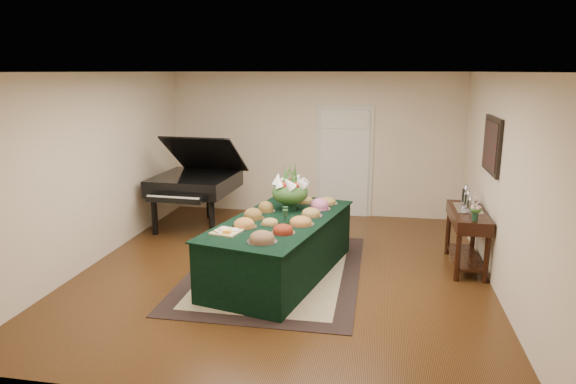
% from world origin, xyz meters
% --- Properties ---
extents(ground, '(6.00, 6.00, 0.00)m').
position_xyz_m(ground, '(0.00, 0.00, 0.00)').
color(ground, black).
rests_on(ground, ground).
extents(area_rug, '(2.32, 3.24, 0.01)m').
position_xyz_m(area_rug, '(-0.11, -0.07, 0.01)').
color(area_rug, black).
rests_on(area_rug, ground).
extents(kitchen_doorway, '(1.05, 0.07, 2.10)m').
position_xyz_m(kitchen_doorway, '(0.60, 2.97, 1.02)').
color(kitchen_doorway, beige).
rests_on(kitchen_doorway, ground).
extents(buffet_table, '(1.79, 2.82, 0.80)m').
position_xyz_m(buffet_table, '(-0.01, -0.19, 0.40)').
color(buffet_table, black).
rests_on(buffet_table, ground).
extents(food_platters, '(1.22, 2.30, 0.12)m').
position_xyz_m(food_platters, '(0.06, -0.13, 0.84)').
color(food_platters, silver).
rests_on(food_platters, buffet_table).
extents(cutting_board, '(0.38, 0.38, 0.10)m').
position_xyz_m(cutting_board, '(-0.54, -0.87, 0.83)').
color(cutting_board, tan).
rests_on(cutting_board, buffet_table).
extents(green_goblets, '(0.10, 0.23, 0.18)m').
position_xyz_m(green_goblets, '(0.07, -0.29, 0.89)').
color(green_goblets, '#13301F').
rests_on(green_goblets, buffet_table).
extents(floral_centerpiece, '(0.53, 0.53, 0.53)m').
position_xyz_m(floral_centerpiece, '(0.03, 0.30, 1.11)').
color(floral_centerpiece, '#13301F').
rests_on(floral_centerpiece, buffet_table).
extents(grand_piano, '(1.50, 1.66, 1.65)m').
position_xyz_m(grand_piano, '(-1.91, 1.71, 0.82)').
color(grand_piano, black).
rests_on(grand_piano, ground).
extents(wicker_basket, '(0.36, 0.36, 0.22)m').
position_xyz_m(wicker_basket, '(-0.83, 1.65, 0.11)').
color(wicker_basket, olive).
rests_on(wicker_basket, ground).
extents(mahogany_sideboard, '(0.45, 1.23, 0.83)m').
position_xyz_m(mahogany_sideboard, '(2.49, 0.55, 0.64)').
color(mahogany_sideboard, black).
rests_on(mahogany_sideboard, ground).
extents(tea_service, '(0.34, 0.58, 0.30)m').
position_xyz_m(tea_service, '(2.50, 0.69, 0.95)').
color(tea_service, silver).
rests_on(tea_service, mahogany_sideboard).
extents(pink_bouquet, '(0.16, 0.16, 0.21)m').
position_xyz_m(pink_bouquet, '(2.50, 0.06, 0.97)').
color(pink_bouquet, '#13301F').
rests_on(pink_bouquet, mahogany_sideboard).
extents(wall_painting, '(0.05, 0.95, 0.75)m').
position_xyz_m(wall_painting, '(2.72, 0.55, 1.75)').
color(wall_painting, black).
rests_on(wall_painting, ground).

